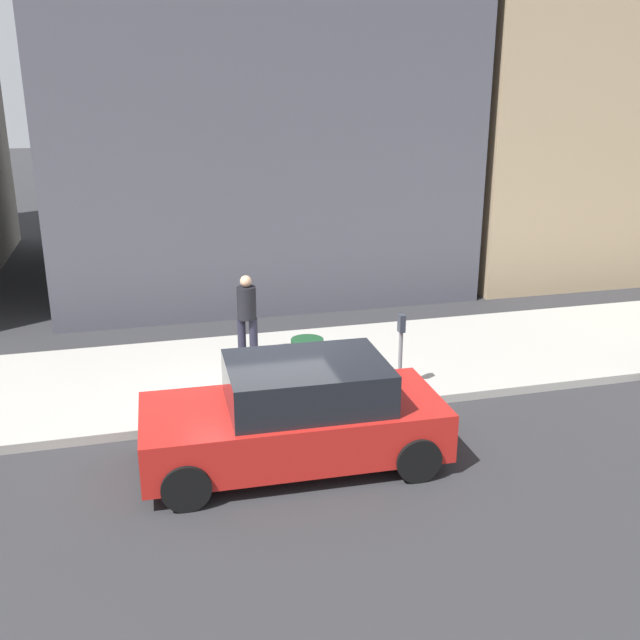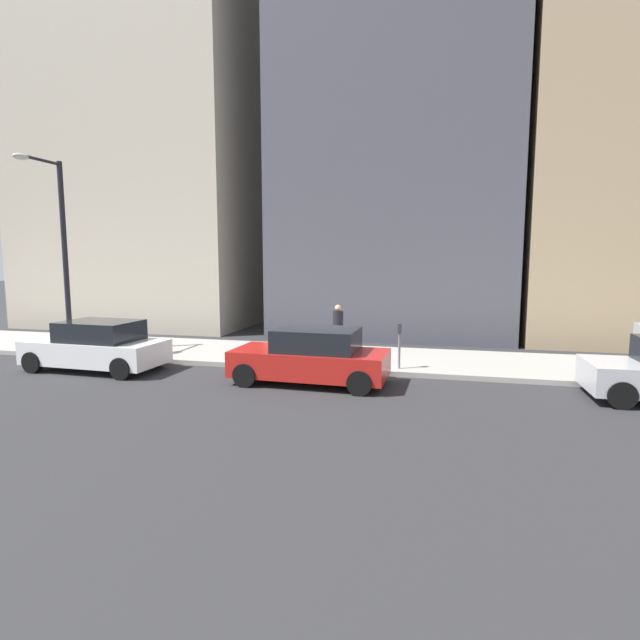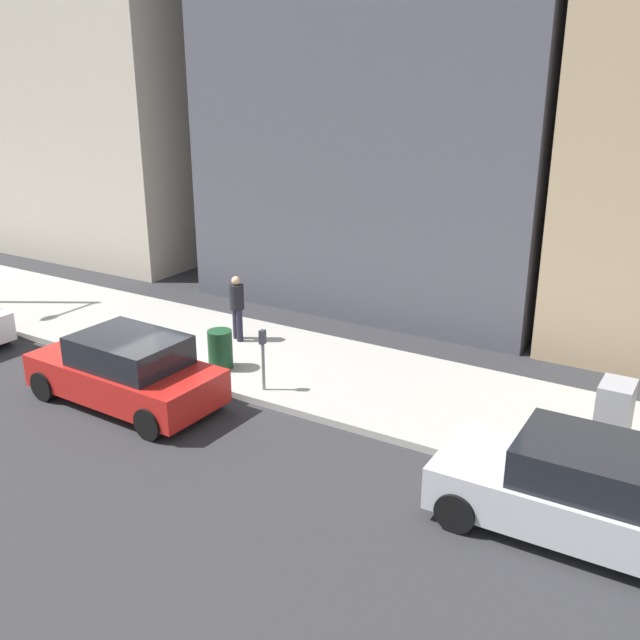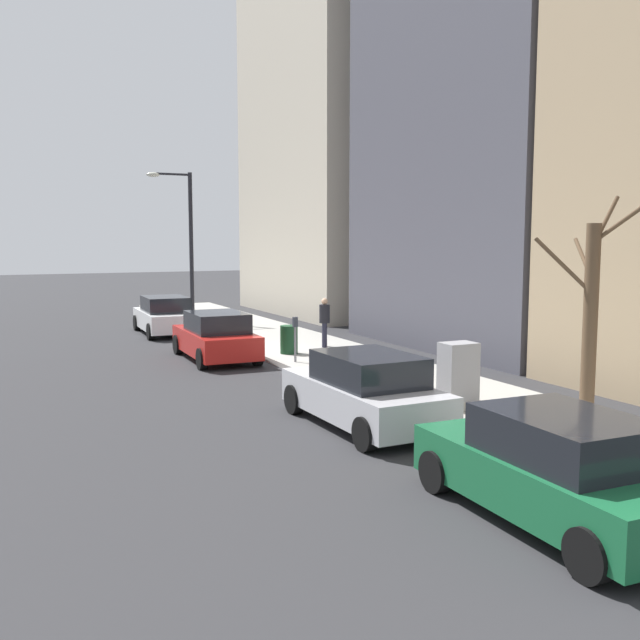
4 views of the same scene
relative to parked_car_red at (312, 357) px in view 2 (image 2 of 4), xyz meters
The scene contains 10 objects.
ground_plane 1.50m from the parked_car_red, ahead, with size 120.00×120.00×0.00m, color #2B2B2D.
sidewalk 3.37m from the parked_car_red, ahead, with size 4.00×36.00×0.15m, color #9E9B93.
parked_car_red is the anchor object (origin of this frame).
parked_car_white 6.78m from the parked_car_red, 89.92° to the left, with size 2.05×4.26×1.52m.
parking_meter 2.84m from the parked_car_red, 51.80° to the right, with size 0.14×0.10×1.35m.
streetlamp 9.99m from the parked_car_red, 80.35° to the left, with size 1.97×0.32×6.50m.
trash_bin 2.31m from the parked_car_red, 17.57° to the right, with size 0.56×0.56×0.90m, color #14381E.
pedestrian_near_meter 3.86m from the parked_car_red, ahead, with size 0.36×0.37×1.66m.
office_block_center 17.77m from the parked_car_red, ahead, with size 10.13×10.13×27.82m, color #4C4C56.
office_tower_right 19.97m from the parked_car_red, 42.84° to the left, with size 11.19×11.19×22.73m, color #BCB29E.
Camera 2 is at (-14.21, -3.58, 3.43)m, focal length 28.00 mm.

